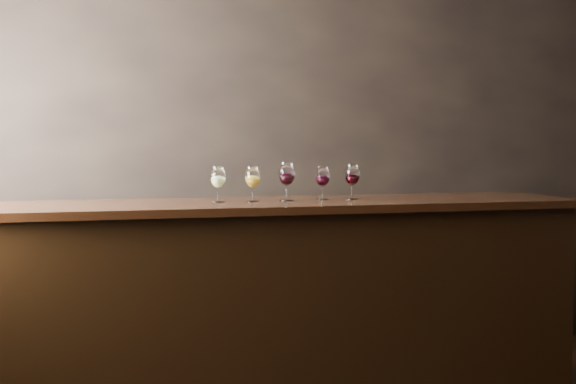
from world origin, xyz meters
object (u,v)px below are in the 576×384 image
object	(u,v)px
bar_counter	(283,310)
glass_amber	(253,178)
back_bar_shelf	(342,301)
glass_white	(218,178)
glass_red_a	(287,175)
glass_red_c	(352,176)
glass_red_b	(323,177)

from	to	relation	value
bar_counter	glass_amber	size ratio (longest dim) A/B	16.65
bar_counter	back_bar_shelf	distance (m)	1.06
glass_white	back_bar_shelf	bearing A→B (deg)	39.05
glass_red_a	glass_red_c	xyz separation A→B (m)	(0.39, 0.00, -0.01)
glass_amber	glass_red_b	xyz separation A→B (m)	(0.42, 0.03, -0.00)
bar_counter	glass_red_a	size ratio (longest dim) A/B	15.20
glass_white	glass_red_c	world-z (taller)	glass_red_c
glass_white	glass_red_c	xyz separation A→B (m)	(0.79, 0.01, 0.00)
glass_amber	glass_red_c	bearing A→B (deg)	2.36
glass_red_b	glass_red_c	world-z (taller)	glass_red_c
bar_counter	glass_red_b	distance (m)	0.79
back_bar_shelf	glass_white	distance (m)	1.59
back_bar_shelf	glass_red_a	world-z (taller)	glass_red_a
glass_red_a	glass_white	bearing A→B (deg)	-178.23
glass_white	glass_amber	world-z (taller)	same
glass_red_b	glass_red_c	size ratio (longest dim) A/B	0.96
glass_amber	glass_red_c	distance (m)	0.60
bar_counter	glass_red_c	size ratio (longest dim) A/B	16.22
glass_amber	glass_red_b	world-z (taller)	glass_amber
back_bar_shelf	glass_amber	bearing A→B (deg)	-134.58
bar_counter	back_bar_shelf	size ratio (longest dim) A/B	1.38
back_bar_shelf	glass_red_b	size ratio (longest dim) A/B	12.24
bar_counter	glass_red_a	world-z (taller)	glass_red_a
glass_white	glass_red_b	xyz separation A→B (m)	(0.61, 0.02, -0.00)
back_bar_shelf	glass_red_a	xyz separation A→B (m)	(-0.62, -0.81, 0.91)
glass_amber	glass_red_a	world-z (taller)	glass_red_a
glass_red_a	glass_red_c	distance (m)	0.39
back_bar_shelf	glass_red_b	bearing A→B (deg)	-116.62
glass_white	glass_red_b	world-z (taller)	glass_white
back_bar_shelf	glass_white	bearing A→B (deg)	-140.95
glass_white	glass_red_a	bearing A→B (deg)	1.77
glass_white	glass_red_b	size ratio (longest dim) A/B	1.02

